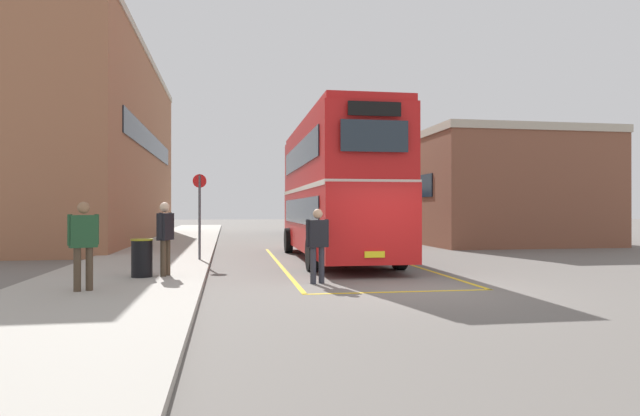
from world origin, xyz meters
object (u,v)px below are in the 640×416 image
bus_stop_sign (200,208)px  pedestrian_boarding (317,240)px  pedestrian_waiting_near (165,233)px  litter_bin (142,258)px  pedestrian_waiting_far (83,239)px  single_deck_bus (317,211)px  double_decker_bus (335,188)px

bus_stop_sign → pedestrian_boarding: bearing=-60.5°
pedestrian_waiting_near → litter_bin: (-0.53, -0.13, -0.59)m
litter_bin → bus_stop_sign: 4.73m
pedestrian_waiting_far → bus_stop_sign: 6.87m
pedestrian_waiting_far → pedestrian_waiting_near: bearing=59.3°
single_deck_bus → pedestrian_waiting_far: single_deck_bus is taller
pedestrian_boarding → pedestrian_waiting_near: bearing=164.9°
single_deck_bus → bus_stop_sign: size_ratio=3.20×
pedestrian_waiting_far → litter_bin: (0.80, 2.13, -0.58)m
single_deck_bus → bus_stop_sign: bearing=-109.7°
double_decker_bus → pedestrian_waiting_far: double_decker_bus is taller
double_decker_bus → bus_stop_sign: (-4.57, -0.55, -0.72)m
litter_bin → bus_stop_sign: bus_stop_sign is taller
single_deck_bus → bus_stop_sign: single_deck_bus is taller
pedestrian_waiting_far → double_decker_bus: bearing=47.5°
pedestrian_boarding → double_decker_bus: bearing=74.8°
pedestrian_waiting_far → litter_bin: 2.34m
double_decker_bus → pedestrian_waiting_far: size_ratio=6.11×
pedestrian_boarding → pedestrian_waiting_far: size_ratio=1.00×
single_deck_bus → litter_bin: size_ratio=9.65×
pedestrian_waiting_near → pedestrian_waiting_far: (-1.33, -2.25, -0.01)m
pedestrian_boarding → pedestrian_waiting_near: 3.72m
double_decker_bus → single_deck_bus: bearing=82.3°
double_decker_bus → pedestrian_waiting_near: double_decker_bus is taller
single_deck_bus → bus_stop_sign: (-7.20, -20.05, 0.15)m
single_deck_bus → pedestrian_waiting_far: 28.15m
pedestrian_boarding → bus_stop_sign: 6.11m
pedestrian_boarding → pedestrian_waiting_near: size_ratio=0.99×
pedestrian_boarding → pedestrian_waiting_far: bearing=-165.4°
pedestrian_waiting_far → litter_bin: pedestrian_waiting_far is taller
double_decker_bus → single_deck_bus: 19.69m
pedestrian_waiting_far → bus_stop_sign: size_ratio=0.64×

